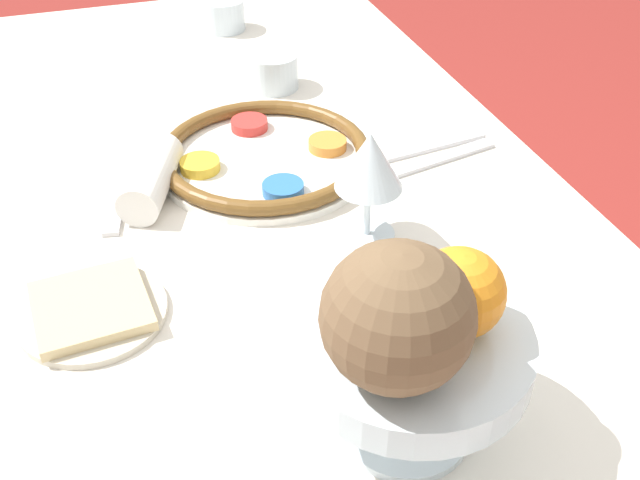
% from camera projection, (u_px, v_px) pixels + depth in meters
% --- Properties ---
extents(dining_table, '(1.49, 0.82, 0.73)m').
position_uv_depth(dining_table, '(256.00, 389.00, 1.16)').
color(dining_table, silver).
rests_on(dining_table, ground_plane).
extents(seder_plate, '(0.28, 0.28, 0.03)m').
position_uv_depth(seder_plate, '(265.00, 156.00, 0.99)').
color(seder_plate, white).
rests_on(seder_plate, dining_table).
extents(wine_glass, '(0.08, 0.08, 0.14)m').
position_uv_depth(wine_glass, '(369.00, 164.00, 0.82)').
color(wine_glass, silver).
rests_on(wine_glass, dining_table).
extents(fruit_stand, '(0.19, 0.19, 0.11)m').
position_uv_depth(fruit_stand, '(411.00, 357.00, 0.60)').
color(fruit_stand, silver).
rests_on(fruit_stand, dining_table).
extents(orange_fruit, '(0.07, 0.07, 0.07)m').
position_uv_depth(orange_fruit, '(459.00, 293.00, 0.57)').
color(orange_fruit, orange).
rests_on(orange_fruit, fruit_stand).
extents(coconut, '(0.11, 0.11, 0.11)m').
position_uv_depth(coconut, '(397.00, 317.00, 0.52)').
color(coconut, brown).
rests_on(coconut, fruit_stand).
extents(bread_plate, '(0.15, 0.15, 0.02)m').
position_uv_depth(bread_plate, '(92.00, 310.00, 0.76)').
color(bread_plate, beige).
rests_on(bread_plate, dining_table).
extents(napkin_roll, '(0.15, 0.10, 0.05)m').
position_uv_depth(napkin_roll, '(151.00, 178.00, 0.93)').
color(napkin_roll, white).
rests_on(napkin_roll, dining_table).
extents(cup_near, '(0.08, 0.08, 0.06)m').
position_uv_depth(cup_near, '(273.00, 71.00, 1.18)').
color(cup_near, silver).
rests_on(cup_near, dining_table).
extents(cup_mid, '(0.08, 0.08, 0.06)m').
position_uv_depth(cup_mid, '(223.00, 15.00, 1.37)').
color(cup_mid, silver).
rests_on(cup_mid, dining_table).
extents(fork_left, '(0.04, 0.16, 0.01)m').
position_uv_depth(fork_left, '(433.00, 146.00, 1.04)').
color(fork_left, silver).
rests_on(fork_left, dining_table).
extents(fork_right, '(0.05, 0.16, 0.01)m').
position_uv_depth(fork_right, '(442.00, 156.00, 1.02)').
color(fork_right, silver).
rests_on(fork_right, dining_table).
extents(spoon, '(0.15, 0.05, 0.01)m').
position_uv_depth(spoon, '(117.00, 200.00, 0.93)').
color(spoon, silver).
rests_on(spoon, dining_table).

